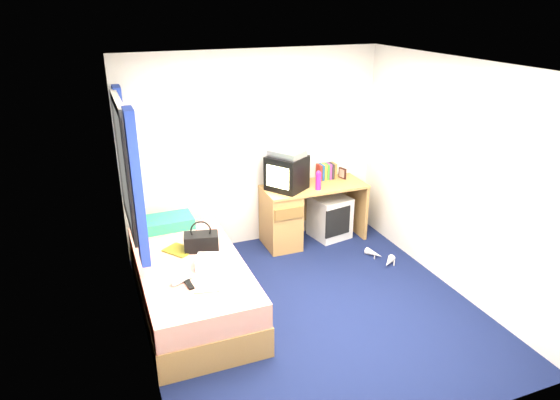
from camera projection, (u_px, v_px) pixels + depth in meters
name	position (u px, v px, depth m)	size (l,w,h in m)	color
ground	(311.00, 309.00, 5.05)	(3.40, 3.40, 0.00)	#0C1438
room_shell	(314.00, 173.00, 4.50)	(3.40, 3.40, 3.40)	white
bed	(192.00, 285.00, 4.97)	(1.01, 2.00, 0.54)	#B18449
pillow	(168.00, 222.00, 5.56)	(0.55, 0.35, 0.12)	teal
desk	(293.00, 214.00, 6.27)	(1.30, 0.55, 0.75)	#B18449
storage_cube	(330.00, 217.00, 6.50)	(0.44, 0.44, 0.55)	silver
crt_tv	(287.00, 173.00, 6.04)	(0.56, 0.56, 0.42)	black
vcr	(287.00, 153.00, 5.95)	(0.40, 0.28, 0.08)	#B1B1B4
book_row	(326.00, 171.00, 6.43)	(0.24, 0.13, 0.20)	maroon
picture_frame	(343.00, 173.00, 6.45)	(0.02, 0.12, 0.14)	black
pink_water_bottle	(318.00, 181.00, 6.06)	(0.07, 0.07, 0.21)	#D81E86
aerosol_can	(307.00, 179.00, 6.20)	(0.05, 0.05, 0.16)	silver
handbag	(201.00, 241.00, 5.06)	(0.38, 0.26, 0.32)	black
towel	(212.00, 262.00, 4.75)	(0.29, 0.24, 0.10)	silver
magazine	(179.00, 250.00, 5.06)	(0.21, 0.28, 0.01)	yellow
water_bottle	(182.00, 278.00, 4.50)	(0.07, 0.07, 0.20)	white
colour_swatch_fan	(206.00, 291.00, 4.36)	(0.22, 0.06, 0.01)	gold
remote_control	(189.00, 284.00, 4.45)	(0.05, 0.16, 0.02)	black
window_assembly	(128.00, 167.00, 4.77)	(0.11, 1.42, 1.40)	silver
white_heels	(381.00, 258.00, 5.97)	(0.26, 0.47, 0.09)	silver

